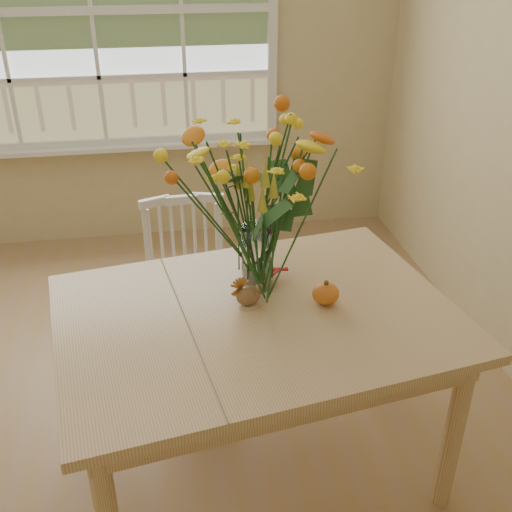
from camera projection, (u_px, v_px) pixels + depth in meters
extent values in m
cube|color=#AC8453|center=(101.00, 476.00, 2.47)|extent=(4.00, 4.50, 0.01)
cube|color=#CBB782|center=(95.00, 44.00, 3.77)|extent=(4.00, 0.02, 2.70)
cube|color=silver|center=(91.00, 10.00, 3.66)|extent=(2.20, 0.00, 1.60)
cube|color=white|center=(107.00, 148.00, 4.03)|extent=(2.42, 0.12, 0.03)
cube|color=tan|center=(257.00, 316.00, 2.18)|extent=(1.57, 1.23, 0.04)
cube|color=tan|center=(257.00, 332.00, 2.22)|extent=(1.43, 1.09, 0.10)
cylinder|color=tan|center=(87.00, 364.00, 2.54)|extent=(0.07, 0.07, 0.72)
cylinder|color=tan|center=(454.00, 433.00, 2.19)|extent=(0.07, 0.07, 0.72)
cylinder|color=tan|center=(351.00, 312.00, 2.89)|extent=(0.07, 0.07, 0.72)
cube|color=white|center=(190.00, 298.00, 2.91)|extent=(0.42, 0.40, 0.05)
cube|color=white|center=(184.00, 242.00, 2.94)|extent=(0.40, 0.06, 0.45)
cylinder|color=white|center=(164.00, 355.00, 2.86)|extent=(0.03, 0.03, 0.39)
cylinder|color=white|center=(160.00, 321.00, 3.11)|extent=(0.03, 0.03, 0.39)
cylinder|color=white|center=(228.00, 346.00, 2.92)|extent=(0.03, 0.03, 0.39)
cylinder|color=white|center=(218.00, 314.00, 3.17)|extent=(0.03, 0.03, 0.39)
cylinder|color=white|center=(257.00, 257.00, 2.27)|extent=(0.11, 0.11, 0.26)
ellipsoid|color=orange|center=(326.00, 294.00, 2.20)|extent=(0.10, 0.10, 0.08)
cylinder|color=#CCB78C|center=(248.00, 305.00, 2.20)|extent=(0.07, 0.07, 0.01)
ellipsoid|color=brown|center=(248.00, 296.00, 2.18)|extent=(0.11, 0.09, 0.08)
ellipsoid|color=#38160F|center=(264.00, 270.00, 2.37)|extent=(0.07, 0.07, 0.06)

